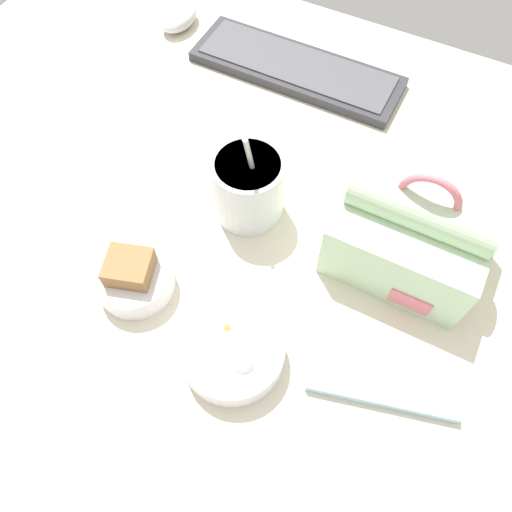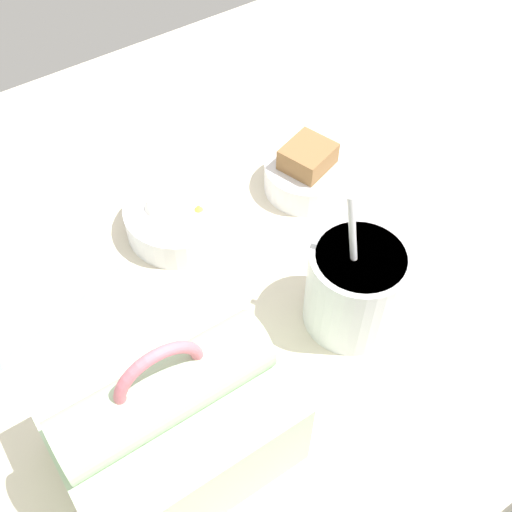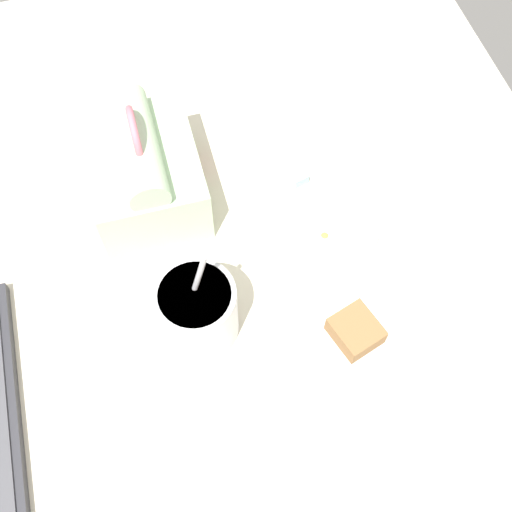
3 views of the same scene
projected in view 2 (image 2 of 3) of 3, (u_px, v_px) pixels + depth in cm
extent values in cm
cube|color=beige|center=(305.00, 303.00, 72.64)|extent=(140.00, 110.00, 2.00)
cube|color=#B7D6AD|center=(172.00, 426.00, 57.10)|extent=(19.58, 15.37, 10.03)
cylinder|color=#B7D6AD|center=(164.00, 392.00, 52.00)|extent=(18.61, 5.52, 5.52)
cube|color=#DB707F|center=(104.00, 391.00, 61.70)|extent=(5.48, 0.30, 3.01)
torus|color=#DB707F|center=(160.00, 378.00, 50.05)|extent=(7.85, 1.00, 7.85)
cylinder|color=silver|center=(355.00, 288.00, 66.27)|extent=(10.24, 10.24, 10.50)
cylinder|color=gold|center=(361.00, 258.00, 62.40)|extent=(9.01, 9.01, 0.60)
cylinder|color=silver|center=(353.00, 249.00, 61.28)|extent=(0.70, 3.60, 11.88)
cylinder|color=silver|center=(306.00, 176.00, 81.18)|extent=(10.65, 10.65, 3.86)
cube|color=olive|center=(307.00, 164.00, 79.52)|extent=(7.22, 6.88, 5.41)
cylinder|color=silver|center=(180.00, 217.00, 76.83)|extent=(13.20, 13.20, 3.92)
ellipsoid|color=white|center=(160.00, 210.00, 75.46)|extent=(3.59, 3.59, 4.23)
cone|color=#EFBC47|center=(199.00, 215.00, 75.60)|extent=(5.97, 5.97, 3.33)
sphere|color=black|center=(161.00, 197.00, 78.59)|extent=(1.58, 1.58, 1.58)
sphere|color=black|center=(160.00, 203.00, 78.00)|extent=(1.58, 1.58, 1.58)
cube|color=#99C6D6|center=(47.00, 317.00, 69.28)|extent=(18.70, 7.07, 1.60)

